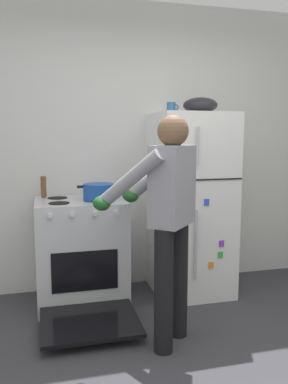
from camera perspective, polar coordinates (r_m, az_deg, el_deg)
kitchen_wall_back at (r=3.91m, az=-2.37°, el=6.34°), size 6.00×0.10×2.70m
refrigerator at (r=3.74m, az=6.61°, el=-1.75°), size 0.68×0.72×1.67m
stove_range at (r=3.58m, az=-8.94°, el=-8.56°), size 0.76×1.23×0.92m
person_cook at (r=2.75m, az=3.25°, el=-2.55°), size 0.72×0.73×1.60m
red_pot at (r=3.45m, az=-6.44°, el=0.06°), size 0.37×0.27×0.13m
coffee_mug at (r=3.68m, az=3.91°, el=11.89°), size 0.11×0.08×0.10m
pepper_mill at (r=3.67m, az=-14.13°, el=0.73°), size 0.05×0.05×0.19m
mixing_bowl at (r=3.73m, az=8.01°, el=12.13°), size 0.31×0.31×0.14m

